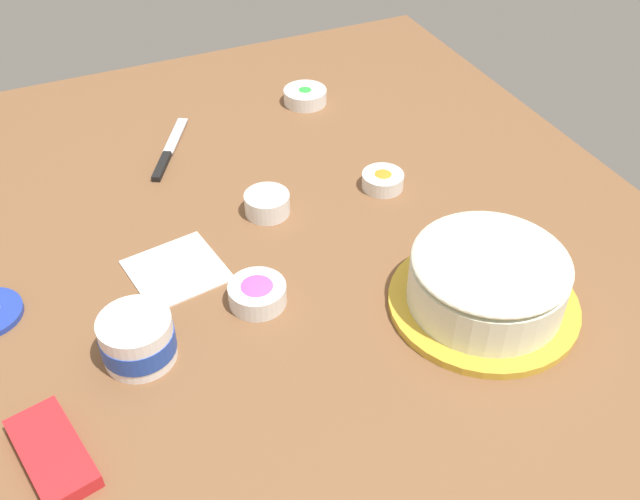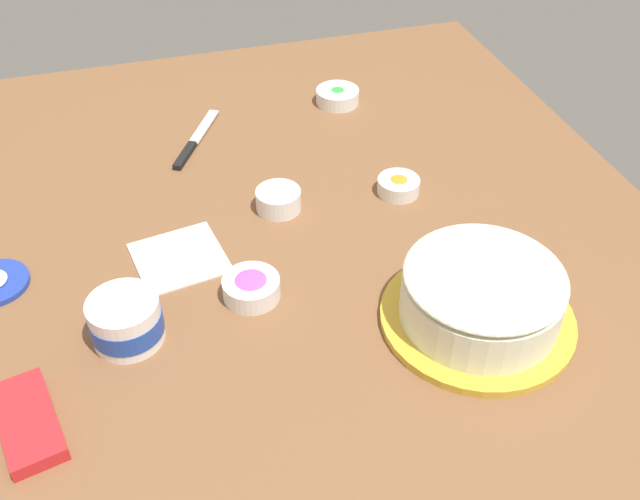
{
  "view_description": "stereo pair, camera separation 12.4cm",
  "coord_description": "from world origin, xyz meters",
  "px_view_note": "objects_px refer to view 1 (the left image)",
  "views": [
    {
      "loc": [
        0.97,
        -0.28,
        0.84
      ],
      "look_at": [
        0.11,
        0.11,
        0.04
      ],
      "focal_mm": 40.96,
      "sensor_mm": 36.0,
      "label": 1
    },
    {
      "loc": [
        1.01,
        -0.16,
        0.84
      ],
      "look_at": [
        0.11,
        0.11,
        0.04
      ],
      "focal_mm": 40.96,
      "sensor_mm": 36.0,
      "label": 2
    }
  ],
  "objects_px": {
    "frosting_tub": "(137,338)",
    "sprinkle_bowl_green": "(305,96)",
    "sprinkle_bowl_orange": "(383,180)",
    "candy_box_lower": "(52,453)",
    "frosted_cake": "(487,282)",
    "spreading_knife": "(168,153)",
    "sprinkle_bowl_blue": "(267,203)",
    "paper_napkin": "(176,269)",
    "sprinkle_bowl_rainbow": "(257,293)"
  },
  "relations": [
    {
      "from": "sprinkle_bowl_rainbow",
      "to": "sprinkle_bowl_blue",
      "type": "distance_m",
      "value": 0.24
    },
    {
      "from": "candy_box_lower",
      "to": "sprinkle_bowl_rainbow",
      "type": "bearing_deg",
      "value": 102.7
    },
    {
      "from": "sprinkle_bowl_orange",
      "to": "sprinkle_bowl_rainbow",
      "type": "height_order",
      "value": "sprinkle_bowl_rainbow"
    },
    {
      "from": "sprinkle_bowl_green",
      "to": "paper_napkin",
      "type": "xyz_separation_m",
      "value": [
        0.45,
        -0.43,
        -0.01
      ]
    },
    {
      "from": "frosted_cake",
      "to": "sprinkle_bowl_orange",
      "type": "distance_m",
      "value": 0.36
    },
    {
      "from": "frosting_tub",
      "to": "sprinkle_bowl_rainbow",
      "type": "relative_size",
      "value": 1.18
    },
    {
      "from": "frosting_tub",
      "to": "sprinkle_bowl_green",
      "type": "height_order",
      "value": "frosting_tub"
    },
    {
      "from": "frosted_cake",
      "to": "sprinkle_bowl_orange",
      "type": "bearing_deg",
      "value": 178.94
    },
    {
      "from": "frosted_cake",
      "to": "paper_napkin",
      "type": "relative_size",
      "value": 2.05
    },
    {
      "from": "frosting_tub",
      "to": "sprinkle_bowl_green",
      "type": "xyz_separation_m",
      "value": [
        -0.61,
        0.53,
        -0.02
      ]
    },
    {
      "from": "sprinkle_bowl_green",
      "to": "candy_box_lower",
      "type": "relative_size",
      "value": 0.62
    },
    {
      "from": "sprinkle_bowl_green",
      "to": "sprinkle_bowl_blue",
      "type": "relative_size",
      "value": 1.16
    },
    {
      "from": "sprinkle_bowl_green",
      "to": "sprinkle_bowl_blue",
      "type": "distance_m",
      "value": 0.42
    },
    {
      "from": "frosting_tub",
      "to": "sprinkle_bowl_orange",
      "type": "relative_size",
      "value": 1.36
    },
    {
      "from": "sprinkle_bowl_blue",
      "to": "paper_napkin",
      "type": "xyz_separation_m",
      "value": [
        0.09,
        -0.2,
        -0.02
      ]
    },
    {
      "from": "sprinkle_bowl_orange",
      "to": "sprinkle_bowl_blue",
      "type": "bearing_deg",
      "value": -93.81
    },
    {
      "from": "spreading_knife",
      "to": "sprinkle_bowl_orange",
      "type": "relative_size",
      "value": 2.62
    },
    {
      "from": "spreading_knife",
      "to": "sprinkle_bowl_rainbow",
      "type": "relative_size",
      "value": 2.27
    },
    {
      "from": "frosted_cake",
      "to": "sprinkle_bowl_orange",
      "type": "relative_size",
      "value": 3.75
    },
    {
      "from": "sprinkle_bowl_rainbow",
      "to": "frosting_tub",
      "type": "bearing_deg",
      "value": -79.45
    },
    {
      "from": "frosted_cake",
      "to": "sprinkle_bowl_green",
      "type": "distance_m",
      "value": 0.73
    },
    {
      "from": "frosted_cake",
      "to": "paper_napkin",
      "type": "distance_m",
      "value": 0.52
    },
    {
      "from": "sprinkle_bowl_orange",
      "to": "sprinkle_bowl_green",
      "type": "xyz_separation_m",
      "value": [
        -0.37,
        -0.01,
        0.0
      ]
    },
    {
      "from": "sprinkle_bowl_green",
      "to": "paper_napkin",
      "type": "relative_size",
      "value": 0.66
    },
    {
      "from": "frosted_cake",
      "to": "spreading_knife",
      "type": "bearing_deg",
      "value": -151.4
    },
    {
      "from": "frosted_cake",
      "to": "spreading_knife",
      "type": "height_order",
      "value": "frosted_cake"
    },
    {
      "from": "sprinkle_bowl_orange",
      "to": "candy_box_lower",
      "type": "xyz_separation_m",
      "value": [
        0.37,
        -0.69,
        -0.01
      ]
    },
    {
      "from": "frosted_cake",
      "to": "paper_napkin",
      "type": "xyz_separation_m",
      "value": [
        -0.29,
        -0.43,
        -0.05
      ]
    },
    {
      "from": "frosted_cake",
      "to": "frosting_tub",
      "type": "height_order",
      "value": "frosted_cake"
    },
    {
      "from": "sprinkle_bowl_orange",
      "to": "candy_box_lower",
      "type": "height_order",
      "value": "sprinkle_bowl_orange"
    },
    {
      "from": "spreading_knife",
      "to": "sprinkle_bowl_orange",
      "type": "height_order",
      "value": "sprinkle_bowl_orange"
    },
    {
      "from": "sprinkle_bowl_rainbow",
      "to": "sprinkle_bowl_green",
      "type": "relative_size",
      "value": 0.96
    },
    {
      "from": "paper_napkin",
      "to": "sprinkle_bowl_orange",
      "type": "bearing_deg",
      "value": 99.73
    },
    {
      "from": "frosted_cake",
      "to": "sprinkle_bowl_blue",
      "type": "bearing_deg",
      "value": -148.66
    },
    {
      "from": "frosted_cake",
      "to": "sprinkle_bowl_rainbow",
      "type": "xyz_separation_m",
      "value": [
        -0.16,
        -0.33,
        -0.03
      ]
    },
    {
      "from": "frosting_tub",
      "to": "paper_napkin",
      "type": "height_order",
      "value": "frosting_tub"
    },
    {
      "from": "spreading_knife",
      "to": "sprinkle_bowl_orange",
      "type": "xyz_separation_m",
      "value": [
        0.28,
        0.36,
        0.01
      ]
    },
    {
      "from": "frosting_tub",
      "to": "paper_napkin",
      "type": "relative_size",
      "value": 0.75
    },
    {
      "from": "spreading_knife",
      "to": "paper_napkin",
      "type": "relative_size",
      "value": 1.44
    },
    {
      "from": "frosting_tub",
      "to": "sprinkle_bowl_rainbow",
      "type": "distance_m",
      "value": 0.21
    },
    {
      "from": "sprinkle_bowl_orange",
      "to": "sprinkle_bowl_green",
      "type": "bearing_deg",
      "value": -178.95
    },
    {
      "from": "sprinkle_bowl_rainbow",
      "to": "sprinkle_bowl_green",
      "type": "height_order",
      "value": "sprinkle_bowl_rainbow"
    },
    {
      "from": "spreading_knife",
      "to": "frosting_tub",
      "type": "bearing_deg",
      "value": -19.2
    },
    {
      "from": "frosted_cake",
      "to": "sprinkle_bowl_rainbow",
      "type": "relative_size",
      "value": 3.25
    },
    {
      "from": "frosted_cake",
      "to": "frosting_tub",
      "type": "distance_m",
      "value": 0.55
    },
    {
      "from": "candy_box_lower",
      "to": "paper_napkin",
      "type": "relative_size",
      "value": 1.07
    },
    {
      "from": "sprinkle_bowl_green",
      "to": "paper_napkin",
      "type": "distance_m",
      "value": 0.62
    },
    {
      "from": "sprinkle_bowl_orange",
      "to": "paper_napkin",
      "type": "distance_m",
      "value": 0.44
    },
    {
      "from": "frosting_tub",
      "to": "paper_napkin",
      "type": "xyz_separation_m",
      "value": [
        -0.17,
        0.1,
        -0.04
      ]
    },
    {
      "from": "sprinkle_bowl_orange",
      "to": "paper_napkin",
      "type": "xyz_separation_m",
      "value": [
        0.08,
        -0.44,
        -0.01
      ]
    }
  ]
}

